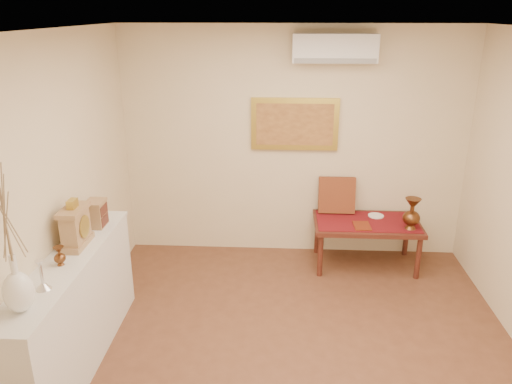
# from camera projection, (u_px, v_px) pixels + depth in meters

# --- Properties ---
(floor) EXTENTS (4.50, 4.50, 0.00)m
(floor) POSITION_uv_depth(u_px,v_px,m) (294.00, 369.00, 4.18)
(floor) COLOR brown
(floor) RESTS_ON ground
(ceiling) EXTENTS (4.50, 4.50, 0.00)m
(ceiling) POSITION_uv_depth(u_px,v_px,m) (305.00, 32.00, 3.25)
(ceiling) COLOR silver
(ceiling) RESTS_ON ground
(wall_back) EXTENTS (4.00, 0.02, 2.70)m
(wall_back) POSITION_uv_depth(u_px,v_px,m) (294.00, 145.00, 5.83)
(wall_back) COLOR beige
(wall_back) RESTS_ON ground
(wall_left) EXTENTS (0.02, 4.50, 2.70)m
(wall_left) POSITION_uv_depth(u_px,v_px,m) (38.00, 216.00, 3.82)
(wall_left) COLOR beige
(wall_left) RESTS_ON ground
(white_vase) EXTENTS (0.20, 0.20, 1.03)m
(white_vase) POSITION_uv_depth(u_px,v_px,m) (9.00, 240.00, 3.09)
(white_vase) COLOR white
(white_vase) RESTS_ON display_ledge
(candlestick) EXTENTS (0.11, 0.11, 0.23)m
(candlestick) POSITION_uv_depth(u_px,v_px,m) (42.00, 275.00, 3.49)
(candlestick) COLOR silver
(candlestick) RESTS_ON display_ledge
(brass_urn_small) EXTENTS (0.09, 0.09, 0.20)m
(brass_urn_small) POSITION_uv_depth(u_px,v_px,m) (59.00, 253.00, 3.82)
(brass_urn_small) COLOR brown
(brass_urn_small) RESTS_ON display_ledge
(table_cloth) EXTENTS (1.14, 0.59, 0.01)m
(table_cloth) POSITION_uv_depth(u_px,v_px,m) (367.00, 221.00, 5.71)
(table_cloth) COLOR maroon
(table_cloth) RESTS_ON low_table
(brass_urn_tall) EXTENTS (0.19, 0.19, 0.43)m
(brass_urn_tall) POSITION_uv_depth(u_px,v_px,m) (412.00, 210.00, 5.45)
(brass_urn_tall) COLOR brown
(brass_urn_tall) RESTS_ON table_cloth
(plate) EXTENTS (0.18, 0.18, 0.01)m
(plate) POSITION_uv_depth(u_px,v_px,m) (376.00, 216.00, 5.84)
(plate) COLOR white
(plate) RESTS_ON table_cloth
(menu) EXTENTS (0.19, 0.26, 0.01)m
(menu) POSITION_uv_depth(u_px,v_px,m) (362.00, 226.00, 5.57)
(menu) COLOR #651F0D
(menu) RESTS_ON table_cloth
(cushion) EXTENTS (0.43, 0.19, 0.44)m
(cushion) POSITION_uv_depth(u_px,v_px,m) (337.00, 195.00, 5.90)
(cushion) COLOR #5A1212
(cushion) RESTS_ON table_cloth
(display_ledge) EXTENTS (0.37, 2.02, 0.98)m
(display_ledge) POSITION_uv_depth(u_px,v_px,m) (74.00, 312.00, 4.11)
(display_ledge) COLOR silver
(display_ledge) RESTS_ON floor
(mantel_clock) EXTENTS (0.17, 0.36, 0.41)m
(mantel_clock) POSITION_uv_depth(u_px,v_px,m) (76.00, 226.00, 4.12)
(mantel_clock) COLOR #A58055
(mantel_clock) RESTS_ON display_ledge
(wooden_chest) EXTENTS (0.16, 0.21, 0.24)m
(wooden_chest) POSITION_uv_depth(u_px,v_px,m) (96.00, 213.00, 4.51)
(wooden_chest) COLOR #A58055
(wooden_chest) RESTS_ON display_ledge
(low_table) EXTENTS (1.20, 0.70, 0.55)m
(low_table) POSITION_uv_depth(u_px,v_px,m) (367.00, 227.00, 5.73)
(low_table) COLOR #522218
(low_table) RESTS_ON floor
(painting) EXTENTS (1.00, 0.06, 0.60)m
(painting) POSITION_uv_depth(u_px,v_px,m) (295.00, 124.00, 5.72)
(painting) COLOR gold
(painting) RESTS_ON wall_back
(ac_unit) EXTENTS (0.90, 0.25, 0.30)m
(ac_unit) POSITION_uv_depth(u_px,v_px,m) (335.00, 48.00, 5.30)
(ac_unit) COLOR silver
(ac_unit) RESTS_ON wall_back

